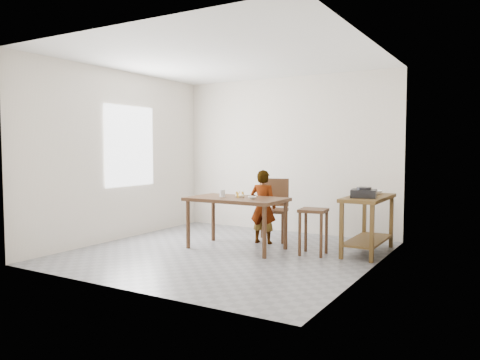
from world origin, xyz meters
The scene contains 17 objects.
floor centered at (0.00, 0.00, -0.02)m, with size 4.00×4.00×0.04m, color slate.
ceiling centered at (0.00, 0.00, 2.72)m, with size 4.00×4.00×0.04m, color white.
wall_back centered at (0.00, 2.02, 1.35)m, with size 4.00×0.04×2.70m, color silver.
wall_front centered at (0.00, -2.02, 1.35)m, with size 4.00×0.04×2.70m, color silver.
wall_left centered at (-2.02, 0.00, 1.35)m, with size 0.04×4.00×2.70m, color silver.
wall_right centered at (2.02, 0.00, 1.35)m, with size 0.04×4.00×2.70m, color silver.
window_pane centered at (-1.97, 0.20, 1.50)m, with size 0.02×1.10×1.30m, color white.
dining_table centered at (0.00, 0.30, 0.38)m, with size 1.40×0.80×0.75m, color #422816, non-canonical shape.
prep_counter centered at (1.72, 1.00, 0.40)m, with size 0.50×1.20×0.80m, color #563C1A, non-canonical shape.
child centered at (0.15, 0.85, 0.57)m, with size 0.41×0.27×1.14m, color silver.
dining_chair centered at (0.17, 1.10, 0.49)m, with size 0.47×0.47×0.98m, color #422816, non-canonical shape.
stool centered at (1.10, 0.51, 0.32)m, with size 0.36×0.36×0.64m, color #422816, non-canonical shape.
glass_tumbler centered at (-0.23, 0.28, 0.80)m, with size 0.08×0.08×0.10m, color silver.
small_bowl centered at (0.29, 0.25, 0.77)m, with size 0.12×0.12×0.04m, color white.
banana centered at (0.01, 0.36, 0.78)m, with size 0.17×0.12×0.06m, color #FBC859, non-canonical shape.
serving_bowl centered at (1.73, 1.28, 0.83)m, with size 0.24×0.24×0.06m, color white.
gas_burner centered at (1.72, 0.78, 0.85)m, with size 0.33×0.33×0.11m, color black.
Camera 1 is at (3.47, -5.48, 1.46)m, focal length 35.00 mm.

